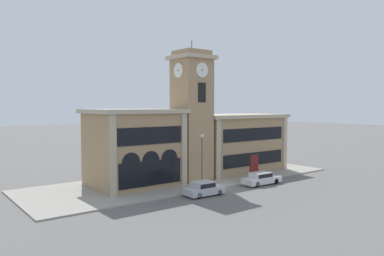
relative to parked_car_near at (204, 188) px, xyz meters
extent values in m
plane|color=#605E5B|center=(3.54, 1.19, -0.73)|extent=(300.00, 300.00, 0.00)
cube|color=gray|center=(3.54, 7.56, -0.66)|extent=(38.62, 12.75, 0.15)
cube|color=#9E7F5B|center=(3.54, 6.57, 6.47)|extent=(3.77, 3.77, 14.40)
cube|color=tan|center=(3.54, 6.57, 13.89)|extent=(4.47, 4.47, 0.45)
cube|color=#9E7F5B|center=(3.54, 6.57, 14.42)|extent=(3.46, 3.46, 0.60)
cylinder|color=#4C4C51|center=(3.54, 6.57, 15.32)|extent=(0.10, 0.10, 1.20)
cylinder|color=silver|center=(3.54, 4.64, 12.32)|extent=(1.69, 0.10, 1.69)
cylinder|color=black|center=(3.54, 4.57, 12.32)|extent=(0.14, 0.04, 0.14)
cylinder|color=silver|center=(1.60, 6.57, 12.32)|extent=(0.10, 1.69, 1.69)
cylinder|color=black|center=(1.53, 6.57, 12.32)|extent=(0.04, 0.14, 0.14)
cube|color=black|center=(3.54, 4.65, 9.78)|extent=(1.05, 0.10, 2.20)
cube|color=#9E7F5B|center=(-3.30, 8.31, 3.35)|extent=(9.31, 7.25, 8.17)
cube|color=tan|center=(-3.30, 8.31, 7.66)|extent=(10.01, 7.95, 0.45)
cube|color=tan|center=(-7.60, 4.63, 3.35)|extent=(0.70, 0.16, 8.17)
cube|color=tan|center=(1.00, 4.63, 3.35)|extent=(0.70, 0.16, 8.17)
cube|color=black|center=(-3.30, 4.65, 5.15)|extent=(7.63, 0.10, 1.80)
cube|color=black|center=(-3.30, 4.65, 1.23)|extent=(7.44, 0.10, 2.61)
cylinder|color=black|center=(-5.63, 4.64, 2.53)|extent=(2.05, 0.06, 2.05)
cylinder|color=black|center=(-3.30, 4.64, 2.53)|extent=(2.05, 0.06, 2.05)
cylinder|color=black|center=(-0.97, 4.64, 2.53)|extent=(2.05, 0.06, 2.05)
cube|color=#9E7F5B|center=(12.28, 8.31, 2.95)|extent=(13.13, 7.25, 7.38)
cube|color=tan|center=(12.28, 8.31, 6.87)|extent=(13.83, 7.95, 0.45)
cube|color=tan|center=(6.07, 4.63, 2.95)|extent=(0.70, 0.16, 7.38)
cube|color=tan|center=(18.49, 4.63, 2.95)|extent=(0.70, 0.16, 7.38)
cube|color=black|center=(12.28, 4.65, 4.58)|extent=(10.76, 0.10, 1.62)
cube|color=maroon|center=(12.28, 4.64, 0.59)|extent=(1.50, 0.12, 2.66)
cube|color=black|center=(12.28, 4.65, 1.39)|extent=(10.76, 0.10, 1.65)
cube|color=#B2B7C1|center=(0.06, 0.00, -0.23)|extent=(4.14, 2.05, 0.68)
cube|color=#B2B7C1|center=(-0.10, 0.00, 0.40)|extent=(2.02, 1.78, 0.58)
cube|color=black|center=(-0.10, 0.00, 0.40)|extent=(1.94, 1.82, 0.43)
cylinder|color=black|center=(1.35, 0.79, -0.43)|extent=(0.62, 0.24, 0.61)
cylinder|color=black|center=(1.29, -0.89, -0.43)|extent=(0.62, 0.24, 0.61)
cylinder|color=black|center=(-1.17, 0.88, -0.43)|extent=(0.62, 0.24, 0.61)
cylinder|color=black|center=(-1.23, -0.79, -0.43)|extent=(0.62, 0.24, 0.61)
cube|color=silver|center=(8.58, 0.00, -0.22)|extent=(4.90, 1.92, 0.68)
cube|color=silver|center=(8.39, 0.01, 0.40)|extent=(2.38, 1.65, 0.56)
cube|color=black|center=(8.39, 0.01, 0.40)|extent=(2.29, 1.68, 0.42)
cylinder|color=black|center=(10.11, 0.70, -0.41)|extent=(0.66, 0.25, 0.65)
cylinder|color=black|center=(10.05, -0.82, -0.41)|extent=(0.66, 0.25, 0.65)
cylinder|color=black|center=(7.11, 0.81, -0.41)|extent=(0.66, 0.25, 0.65)
cylinder|color=black|center=(7.06, -0.70, -0.41)|extent=(0.66, 0.25, 0.65)
cylinder|color=#4C4C51|center=(1.22, 1.79, 2.16)|extent=(0.12, 0.12, 5.49)
sphere|color=silver|center=(1.22, 1.79, 5.09)|extent=(0.36, 0.36, 0.36)
camera|label=1|loc=(-23.53, -28.57, 8.24)|focal=35.00mm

